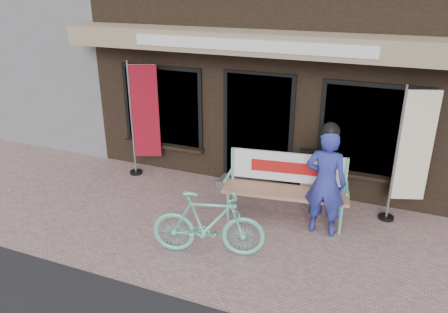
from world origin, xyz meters
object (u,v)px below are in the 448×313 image
at_px(bicycle, 208,224).
at_px(nobori_cream, 411,154).
at_px(menu_stand, 313,176).
at_px(person, 326,181).
at_px(nobori_red, 143,118).
at_px(bench, 286,182).

relative_size(bicycle, nobori_cream, 0.72).
bearing_deg(menu_stand, person, -80.41).
xyz_separation_m(person, nobori_red, (-3.73, 0.88, 0.30)).
height_order(person, menu_stand, person).
bearing_deg(nobori_red, bicycle, -62.96).
xyz_separation_m(person, nobori_cream, (1.15, 0.89, 0.28)).
relative_size(person, menu_stand, 1.80).
height_order(nobori_red, menu_stand, nobori_red).
xyz_separation_m(bench, person, (0.67, -0.26, 0.25)).
height_order(bicycle, nobori_cream, nobori_cream).
relative_size(bench, nobori_cream, 0.91).
bearing_deg(menu_stand, nobori_red, 169.31).
distance_m(bench, menu_stand, 0.74).
relative_size(bicycle, nobori_red, 0.71).
bearing_deg(nobori_red, person, -34.26).
xyz_separation_m(nobori_red, menu_stand, (3.38, 0.04, -0.68)).
bearing_deg(bench, nobori_red, 160.35).
distance_m(bench, nobori_red, 3.18).
bearing_deg(bicycle, bench, -42.29).
height_order(person, nobori_red, nobori_red).
height_order(person, bicycle, person).
relative_size(bench, nobori_red, 0.90).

